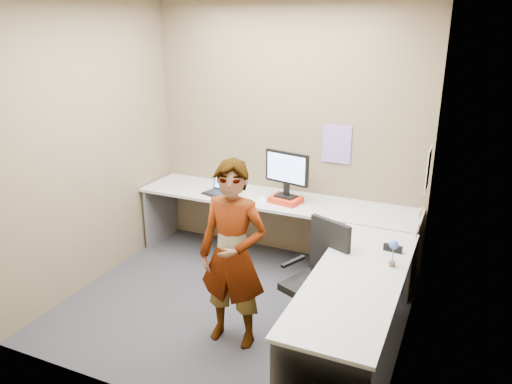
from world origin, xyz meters
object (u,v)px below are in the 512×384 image
at_px(desk, 294,240).
at_px(monitor, 287,171).
at_px(office_chair, 317,289).
at_px(person, 233,255).

height_order(desk, monitor, monitor).
relative_size(monitor, office_chair, 0.52).
xyz_separation_m(monitor, person, (0.08, -1.38, -0.30)).
distance_m(desk, office_chair, 0.59).
distance_m(desk, monitor, 0.78).
xyz_separation_m(monitor, office_chair, (0.65, -0.96, -0.68)).
bearing_deg(monitor, person, -74.47).
bearing_deg(desk, monitor, 117.92).
xyz_separation_m(desk, person, (-0.21, -0.83, 0.18)).
bearing_deg(office_chair, desk, 154.15).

